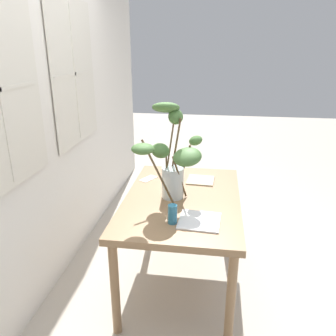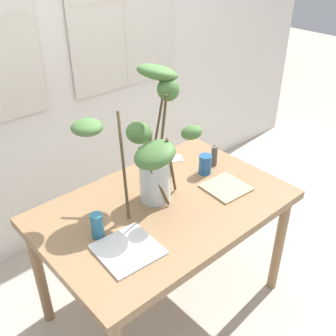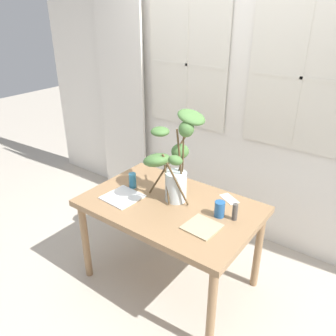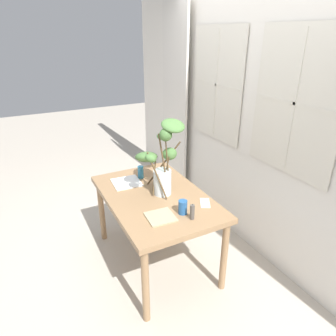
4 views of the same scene
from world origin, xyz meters
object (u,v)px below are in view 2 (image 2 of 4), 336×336
(drinking_glass_blue_right, at_px, (205,164))
(dining_table, at_px, (164,216))
(plate_square_left, at_px, (128,249))
(vase_with_branches, at_px, (151,147))
(drinking_glass_blue_left, at_px, (97,225))
(plate_square_right, at_px, (226,187))
(pillar_candle, at_px, (214,156))

(drinking_glass_blue_right, bearing_deg, dining_table, -169.37)
(dining_table, xyz_separation_m, drinking_glass_blue_right, (0.38, 0.07, 0.14))
(plate_square_left, bearing_deg, dining_table, 22.96)
(vase_with_branches, relative_size, plate_square_left, 2.77)
(drinking_glass_blue_left, bearing_deg, drinking_glass_blue_right, 3.64)
(drinking_glass_blue_left, bearing_deg, plate_square_right, -10.61)
(vase_with_branches, height_order, drinking_glass_blue_left, vase_with_branches)
(plate_square_right, bearing_deg, dining_table, 161.41)
(plate_square_left, bearing_deg, drinking_glass_blue_left, 104.70)
(plate_square_right, bearing_deg, vase_with_branches, 152.61)
(drinking_glass_blue_left, bearing_deg, vase_with_branches, 8.14)
(drinking_glass_blue_left, relative_size, pillar_candle, 0.92)
(vase_with_branches, xyz_separation_m, plate_square_left, (-0.33, -0.23, -0.32))
(drinking_glass_blue_right, xyz_separation_m, plate_square_right, (-0.03, -0.19, -0.05))
(dining_table, relative_size, plate_square_right, 5.92)
(drinking_glass_blue_left, bearing_deg, plate_square_left, -75.30)
(drinking_glass_blue_left, height_order, plate_square_right, drinking_glass_blue_left)
(vase_with_branches, height_order, pillar_candle, vase_with_branches)
(dining_table, relative_size, pillar_candle, 9.50)
(dining_table, xyz_separation_m, drinking_glass_blue_left, (-0.40, 0.02, 0.15))
(drinking_glass_blue_right, xyz_separation_m, pillar_candle, (0.11, 0.03, 0.00))
(plate_square_left, distance_m, plate_square_right, 0.71)
(drinking_glass_blue_right, bearing_deg, plate_square_left, -163.23)
(drinking_glass_blue_left, distance_m, drinking_glass_blue_right, 0.78)
(vase_with_branches, relative_size, drinking_glass_blue_left, 5.77)
(drinking_glass_blue_right, height_order, plate_square_left, drinking_glass_blue_right)
(dining_table, height_order, vase_with_branches, vase_with_branches)
(plate_square_right, distance_m, pillar_candle, 0.26)
(dining_table, xyz_separation_m, plate_square_right, (0.35, -0.12, 0.09))
(pillar_candle, bearing_deg, drinking_glass_blue_right, -166.17)
(dining_table, distance_m, plate_square_right, 0.38)
(dining_table, height_order, pillar_candle, pillar_candle)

